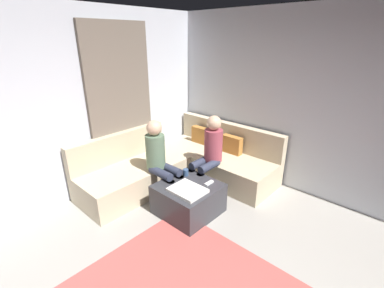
{
  "coord_description": "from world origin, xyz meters",
  "views": [
    {
      "loc": [
        0.76,
        -0.98,
        2.28
      ],
      "look_at": [
        -1.63,
        1.63,
        0.85
      ],
      "focal_mm": 25.01,
      "sensor_mm": 36.0,
      "label": 1
    }
  ],
  "objects_px": {
    "ottoman": "(188,199)",
    "person_on_couch_side": "(160,158)",
    "game_remote": "(209,183)",
    "person_on_couch_back": "(209,152)",
    "sectional_couch": "(182,165)",
    "coffee_mug": "(186,172)"
  },
  "relations": [
    {
      "from": "person_on_couch_side",
      "to": "ottoman",
      "type": "bearing_deg",
      "value": 90.66
    },
    {
      "from": "person_on_couch_back",
      "to": "person_on_couch_side",
      "type": "distance_m",
      "value": 0.75
    },
    {
      "from": "sectional_couch",
      "to": "ottoman",
      "type": "distance_m",
      "value": 0.92
    },
    {
      "from": "ottoman",
      "to": "person_on_couch_side",
      "type": "xyz_separation_m",
      "value": [
        -0.55,
        -0.01,
        0.45
      ]
    },
    {
      "from": "coffee_mug",
      "to": "game_remote",
      "type": "distance_m",
      "value": 0.4
    },
    {
      "from": "person_on_couch_side",
      "to": "sectional_couch",
      "type": "bearing_deg",
      "value": -166.11
    },
    {
      "from": "sectional_couch",
      "to": "ottoman",
      "type": "relative_size",
      "value": 3.36
    },
    {
      "from": "ottoman",
      "to": "person_on_couch_back",
      "type": "bearing_deg",
      "value": 104.84
    },
    {
      "from": "coffee_mug",
      "to": "game_remote",
      "type": "xyz_separation_m",
      "value": [
        0.4,
        0.04,
        -0.04
      ]
    },
    {
      "from": "ottoman",
      "to": "game_remote",
      "type": "bearing_deg",
      "value": 50.71
    },
    {
      "from": "coffee_mug",
      "to": "game_remote",
      "type": "height_order",
      "value": "coffee_mug"
    },
    {
      "from": "game_remote",
      "to": "sectional_couch",
      "type": "bearing_deg",
      "value": 157.09
    },
    {
      "from": "person_on_couch_back",
      "to": "person_on_couch_side",
      "type": "height_order",
      "value": "same"
    },
    {
      "from": "sectional_couch",
      "to": "game_remote",
      "type": "bearing_deg",
      "value": -22.91
    },
    {
      "from": "person_on_couch_back",
      "to": "person_on_couch_side",
      "type": "relative_size",
      "value": 1.0
    },
    {
      "from": "sectional_couch",
      "to": "person_on_couch_back",
      "type": "xyz_separation_m",
      "value": [
        0.53,
        0.06,
        0.38
      ]
    },
    {
      "from": "sectional_couch",
      "to": "coffee_mug",
      "type": "xyz_separation_m",
      "value": [
        0.48,
        -0.41,
        0.19
      ]
    },
    {
      "from": "game_remote",
      "to": "coffee_mug",
      "type": "bearing_deg",
      "value": -174.29
    },
    {
      "from": "ottoman",
      "to": "coffee_mug",
      "type": "relative_size",
      "value": 8.0
    },
    {
      "from": "coffee_mug",
      "to": "person_on_couch_back",
      "type": "height_order",
      "value": "person_on_couch_back"
    },
    {
      "from": "sectional_couch",
      "to": "game_remote",
      "type": "height_order",
      "value": "sectional_couch"
    },
    {
      "from": "sectional_couch",
      "to": "person_on_couch_side",
      "type": "relative_size",
      "value": 2.12
    }
  ]
}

